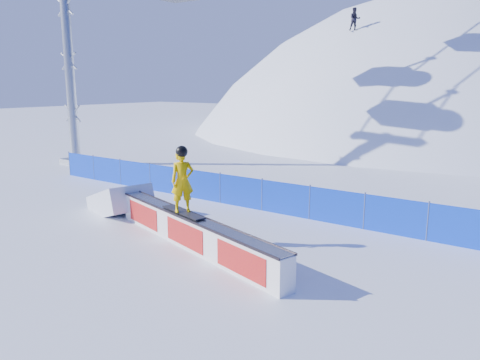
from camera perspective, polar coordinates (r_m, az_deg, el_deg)
The scene contains 6 objects.
ground at distance 15.07m, azimuth -9.98°, elevation -6.80°, with size 160.00×160.00×0.00m, color white.
snow_hill at distance 57.62m, azimuth 22.81°, elevation -12.52°, with size 64.00×64.00×64.00m.
safety_fence at distance 18.20m, azimuth 0.07°, elevation -1.42°, with size 22.05×0.05×1.30m.
rail_box at distance 13.77m, azimuth -5.87°, elevation -6.37°, with size 7.89×2.84×0.97m.
snow_ramp at distance 18.21m, azimuth -14.34°, elevation -3.74°, with size 2.47×1.65×0.93m, color white, non-canonical shape.
snowboarder at distance 13.78m, azimuth -7.03°, elevation -0.03°, with size 1.94×0.88×2.01m.
Camera 1 is at (10.29, -9.94, 4.73)m, focal length 35.00 mm.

